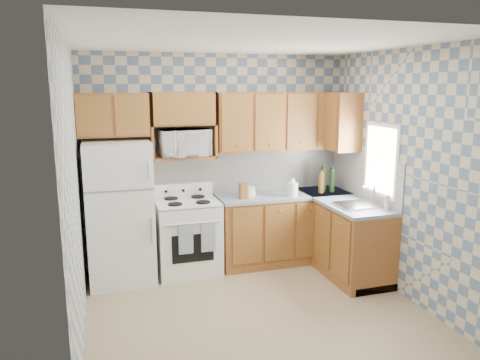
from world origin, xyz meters
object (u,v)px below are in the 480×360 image
object	(u,v)px
stove_body	(188,237)
electric_kettle	(292,190)
refrigerator	(120,213)
microwave	(183,143)

from	to	relation	value
stove_body	electric_kettle	size ratio (longest dim) A/B	5.00
refrigerator	microwave	world-z (taller)	microwave
refrigerator	stove_body	distance (m)	0.89
microwave	refrigerator	bearing A→B (deg)	-173.86
stove_body	electric_kettle	xyz separation A→B (m)	(1.32, -0.17, 0.56)
refrigerator	electric_kettle	bearing A→B (deg)	-3.96
microwave	electric_kettle	world-z (taller)	microwave
electric_kettle	refrigerator	bearing A→B (deg)	176.04
stove_body	microwave	size ratio (longest dim) A/B	1.50
refrigerator	microwave	bearing A→B (deg)	13.09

